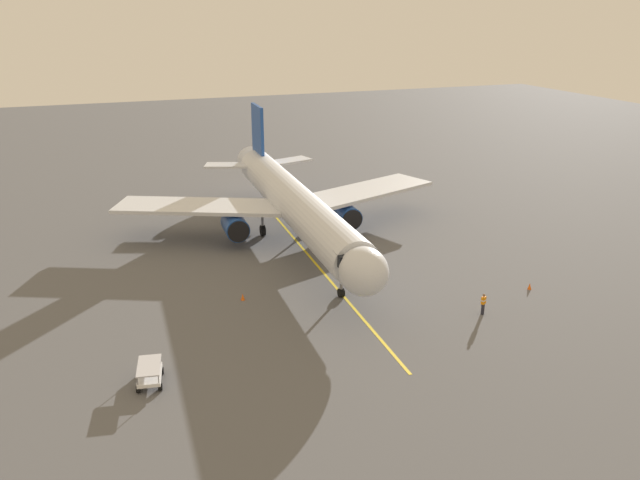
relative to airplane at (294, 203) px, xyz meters
The scene contains 7 objects.
ground_plane 4.15m from the airplane, 94.40° to the right, with size 220.00×220.00×0.00m, color #565659.
apron_lead_in_line 7.44m from the airplane, 89.91° to the left, with size 0.24×40.00×0.01m, color yellow.
airplane is the anchor object (origin of this frame).
ground_crew_marshaller 22.38m from the airplane, 112.49° to the left, with size 0.47×0.40×1.71m.
baggage_cart_near_nose 27.26m from the airplane, 52.53° to the left, with size 1.92×2.80×1.27m.
safety_cone_nose_left 23.49m from the airplane, 129.66° to the left, with size 0.32×0.32×0.55m, color #F2590F.
safety_cone_nose_right 14.70m from the airplane, 55.03° to the left, with size 0.32×0.32×0.55m, color #F2590F.
Camera 1 is at (18.52, 58.73, 22.09)m, focal length 35.98 mm.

